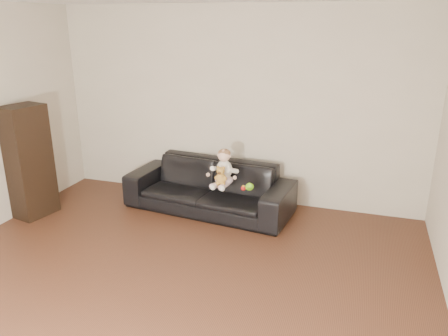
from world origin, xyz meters
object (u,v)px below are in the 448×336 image
(toy_green, at_px, (250,187))
(toy_blue_disc, at_px, (247,187))
(cabinet, at_px, (29,162))
(baby, at_px, (224,169))
(toy_rattle, at_px, (243,188))
(sofa, at_px, (209,187))
(teddy_bear, at_px, (221,176))

(toy_green, xyz_separation_m, toy_blue_disc, (-0.05, 0.08, -0.04))
(cabinet, height_order, baby, cabinet)
(toy_rattle, bearing_deg, toy_blue_disc, 83.58)
(sofa, distance_m, cabinet, 2.29)
(baby, height_order, toy_blue_disc, baby)
(sofa, xyz_separation_m, toy_rattle, (0.53, -0.23, 0.13))
(cabinet, relative_size, toy_rattle, 23.32)
(cabinet, xyz_separation_m, teddy_bear, (2.35, 0.58, -0.13))
(sofa, height_order, toy_blue_disc, sofa)
(sofa, xyz_separation_m, teddy_bear, (0.25, -0.26, 0.27))
(sofa, height_order, cabinet, cabinet)
(teddy_bear, bearing_deg, toy_rattle, 30.45)
(toy_green, bearing_deg, cabinet, -166.62)
(toy_green, distance_m, toy_rattle, 0.08)
(toy_blue_disc, bearing_deg, toy_green, -56.90)
(toy_rattle, bearing_deg, baby, 158.50)
(toy_green, relative_size, toy_blue_disc, 1.38)
(toy_rattle, distance_m, toy_blue_disc, 0.12)
(baby, distance_m, toy_green, 0.40)
(toy_green, relative_size, toy_rattle, 2.10)
(sofa, xyz_separation_m, cabinet, (-2.10, -0.83, 0.40))
(sofa, xyz_separation_m, toy_blue_disc, (0.54, -0.11, 0.11))
(teddy_bear, relative_size, toy_green, 1.86)
(cabinet, relative_size, baby, 3.05)
(sofa, distance_m, baby, 0.41)
(cabinet, distance_m, baby, 2.44)
(toy_green, bearing_deg, teddy_bear, -169.37)
(cabinet, bearing_deg, toy_rattle, 24.66)
(toy_rattle, xyz_separation_m, toy_blue_disc, (0.01, 0.12, -0.02))
(sofa, distance_m, teddy_bear, 0.45)
(baby, distance_m, teddy_bear, 0.15)
(sofa, distance_m, toy_green, 0.64)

